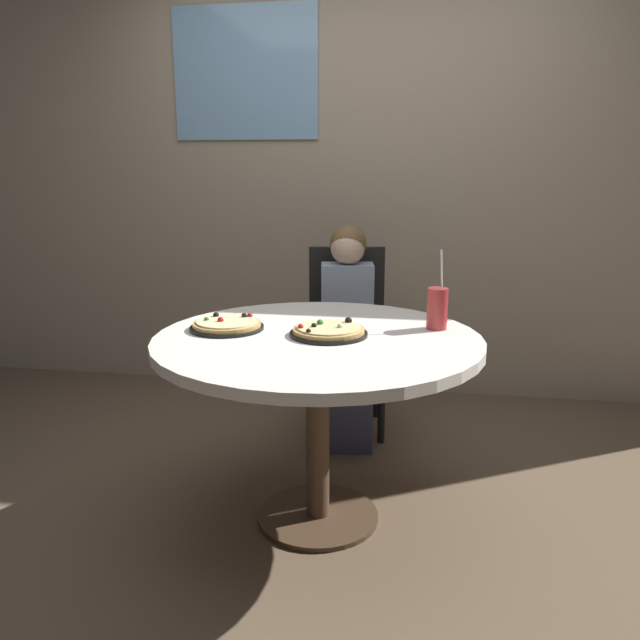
{
  "coord_description": "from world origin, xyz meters",
  "views": [
    {
      "loc": [
        0.38,
        -2.23,
        1.36
      ],
      "look_at": [
        0.0,
        0.05,
        0.8
      ],
      "focal_mm": 35.48,
      "sensor_mm": 36.0,
      "label": 1
    }
  ],
  "objects_px": {
    "chair_wooden": "(347,328)",
    "soda_cup": "(437,308)",
    "diner_child": "(347,346)",
    "pizza_veggie": "(329,331)",
    "dining_table": "(318,361)",
    "pizza_cheese": "(227,325)"
  },
  "relations": [
    {
      "from": "chair_wooden",
      "to": "soda_cup",
      "type": "height_order",
      "value": "soda_cup"
    },
    {
      "from": "chair_wooden",
      "to": "diner_child",
      "type": "xyz_separation_m",
      "value": [
        0.03,
        -0.18,
        -0.05
      ]
    },
    {
      "from": "chair_wooden",
      "to": "diner_child",
      "type": "bearing_deg",
      "value": -82.1
    },
    {
      "from": "diner_child",
      "to": "soda_cup",
      "type": "relative_size",
      "value": 3.53
    },
    {
      "from": "dining_table",
      "to": "pizza_veggie",
      "type": "xyz_separation_m",
      "value": [
        0.04,
        0.02,
        0.11
      ]
    },
    {
      "from": "dining_table",
      "to": "soda_cup",
      "type": "distance_m",
      "value": 0.51
    },
    {
      "from": "dining_table",
      "to": "chair_wooden",
      "type": "height_order",
      "value": "chair_wooden"
    },
    {
      "from": "dining_table",
      "to": "diner_child",
      "type": "distance_m",
      "value": 0.82
    },
    {
      "from": "chair_wooden",
      "to": "pizza_veggie",
      "type": "height_order",
      "value": "chair_wooden"
    },
    {
      "from": "dining_table",
      "to": "diner_child",
      "type": "height_order",
      "value": "diner_child"
    },
    {
      "from": "pizza_cheese",
      "to": "soda_cup",
      "type": "relative_size",
      "value": 0.93
    },
    {
      "from": "chair_wooden",
      "to": "soda_cup",
      "type": "xyz_separation_m",
      "value": [
        0.45,
        -0.8,
        0.3
      ]
    },
    {
      "from": "chair_wooden",
      "to": "pizza_veggie",
      "type": "relative_size",
      "value": 3.26
    },
    {
      "from": "chair_wooden",
      "to": "pizza_cheese",
      "type": "height_order",
      "value": "chair_wooden"
    },
    {
      "from": "pizza_cheese",
      "to": "soda_cup",
      "type": "xyz_separation_m",
      "value": [
        0.8,
        0.14,
        0.06
      ]
    },
    {
      "from": "dining_table",
      "to": "chair_wooden",
      "type": "distance_m",
      "value": 0.99
    },
    {
      "from": "soda_cup",
      "to": "chair_wooden",
      "type": "bearing_deg",
      "value": 119.4
    },
    {
      "from": "pizza_cheese",
      "to": "diner_child",
      "type": "bearing_deg",
      "value": 63.57
    },
    {
      "from": "diner_child",
      "to": "pizza_cheese",
      "type": "distance_m",
      "value": 0.89
    },
    {
      "from": "pizza_veggie",
      "to": "pizza_cheese",
      "type": "distance_m",
      "value": 0.4
    },
    {
      "from": "pizza_veggie",
      "to": "soda_cup",
      "type": "xyz_separation_m",
      "value": [
        0.4,
        0.17,
        0.06
      ]
    },
    {
      "from": "chair_wooden",
      "to": "soda_cup",
      "type": "relative_size",
      "value": 3.1
    }
  ]
}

